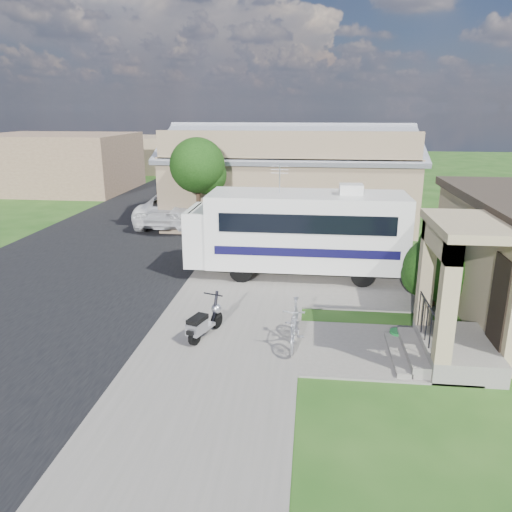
# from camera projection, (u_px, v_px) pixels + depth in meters

# --- Properties ---
(ground) EXTENTS (120.00, 120.00, 0.00)m
(ground) POSITION_uv_depth(u_px,v_px,m) (264.00, 328.00, 13.59)
(ground) COLOR #1A4312
(street_slab) EXTENTS (9.00, 80.00, 0.02)m
(street_slab) POSITION_uv_depth(u_px,v_px,m) (129.00, 233.00, 23.92)
(street_slab) COLOR black
(street_slab) RESTS_ON ground
(sidewalk_slab) EXTENTS (4.00, 80.00, 0.06)m
(sidewalk_slab) POSITION_uv_depth(u_px,v_px,m) (263.00, 236.00, 23.21)
(sidewalk_slab) COLOR slate
(sidewalk_slab) RESTS_ON ground
(driveway_slab) EXTENTS (7.00, 6.00, 0.05)m
(driveway_slab) POSITION_uv_depth(u_px,v_px,m) (318.00, 276.00, 17.71)
(driveway_slab) COLOR slate
(driveway_slab) RESTS_ON ground
(walk_slab) EXTENTS (4.00, 3.00, 0.05)m
(walk_slab) POSITION_uv_depth(u_px,v_px,m) (381.00, 350.00, 12.31)
(walk_slab) COLOR slate
(walk_slab) RESTS_ON ground
(warehouse) EXTENTS (12.50, 8.40, 5.04)m
(warehouse) POSITION_uv_depth(u_px,v_px,m) (290.00, 182.00, 26.33)
(warehouse) COLOR #876A54
(warehouse) RESTS_ON ground
(distant_bldg_far) EXTENTS (10.00, 8.00, 4.00)m
(distant_bldg_far) POSITION_uv_depth(u_px,v_px,m) (59.00, 163.00, 35.81)
(distant_bldg_far) COLOR brown
(distant_bldg_far) RESTS_ON ground
(distant_bldg_near) EXTENTS (8.00, 7.00, 3.20)m
(distant_bldg_near) POSITION_uv_depth(u_px,v_px,m) (141.00, 154.00, 47.13)
(distant_bldg_near) COLOR #876A54
(distant_bldg_near) RESTS_ON ground
(street_tree_a) EXTENTS (2.44, 2.40, 4.58)m
(street_tree_a) POSITION_uv_depth(u_px,v_px,m) (200.00, 168.00, 21.68)
(street_tree_a) COLOR black
(street_tree_a) RESTS_ON ground
(street_tree_b) EXTENTS (2.44, 2.40, 4.73)m
(street_tree_b) POSITION_uv_depth(u_px,v_px,m) (235.00, 147.00, 31.17)
(street_tree_b) COLOR black
(street_tree_b) RESTS_ON ground
(street_tree_c) EXTENTS (2.44, 2.40, 4.42)m
(street_tree_c) POSITION_uv_depth(u_px,v_px,m) (252.00, 143.00, 39.82)
(street_tree_c) COLOR black
(street_tree_c) RESTS_ON ground
(motorhome) EXTENTS (7.56, 2.49, 3.88)m
(motorhome) POSITION_uv_depth(u_px,v_px,m) (298.00, 230.00, 17.45)
(motorhome) COLOR silver
(motorhome) RESTS_ON ground
(shrub) EXTENTS (2.07, 1.98, 2.55)m
(shrub) POSITION_uv_depth(u_px,v_px,m) (438.00, 265.00, 14.71)
(shrub) COLOR black
(shrub) RESTS_ON ground
(scooter) EXTENTS (0.79, 1.55, 1.05)m
(scooter) POSITION_uv_depth(u_px,v_px,m) (204.00, 323.00, 12.79)
(scooter) COLOR black
(scooter) RESTS_ON ground
(bicycle) EXTENTS (0.61, 1.91, 1.14)m
(bicycle) POSITION_uv_depth(u_px,v_px,m) (294.00, 326.00, 12.38)
(bicycle) COLOR #AAAAB2
(bicycle) RESTS_ON ground
(pickup_truck) EXTENTS (3.00, 6.23, 1.71)m
(pickup_truck) POSITION_uv_depth(u_px,v_px,m) (177.00, 207.00, 25.83)
(pickup_truck) COLOR white
(pickup_truck) RESTS_ON ground
(van) EXTENTS (2.57, 6.32, 1.83)m
(van) POSITION_uv_depth(u_px,v_px,m) (200.00, 183.00, 33.32)
(van) COLOR white
(van) RESTS_ON ground
(garden_hose) EXTENTS (0.43, 0.43, 0.19)m
(garden_hose) POSITION_uv_depth(u_px,v_px,m) (398.00, 335.00, 12.93)
(garden_hose) COLOR #136127
(garden_hose) RESTS_ON ground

